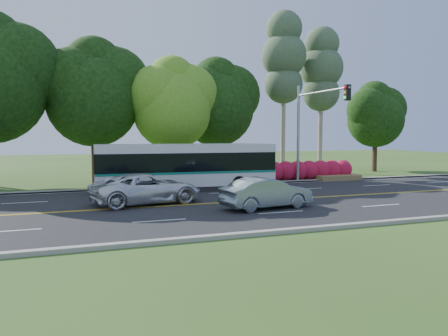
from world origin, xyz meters
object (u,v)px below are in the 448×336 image
object	(u,v)px
sedan	(267,193)
traffic_signal	(312,117)
transit_bus	(186,167)
suv	(147,188)

from	to	relation	value
sedan	traffic_signal	bearing A→B (deg)	-51.03
transit_bus	sedan	size ratio (longest dim) A/B	2.52
traffic_signal	transit_bus	xyz separation A→B (m)	(-8.95, 0.02, -3.23)
traffic_signal	suv	size ratio (longest dim) A/B	1.27
traffic_signal	sedan	world-z (taller)	traffic_signal
sedan	suv	size ratio (longest dim) A/B	0.80
traffic_signal	suv	xyz separation A→B (m)	(-12.19, -4.39, -3.88)
transit_bus	suv	world-z (taller)	transit_bus
traffic_signal	transit_bus	distance (m)	9.52
sedan	suv	distance (m)	6.05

